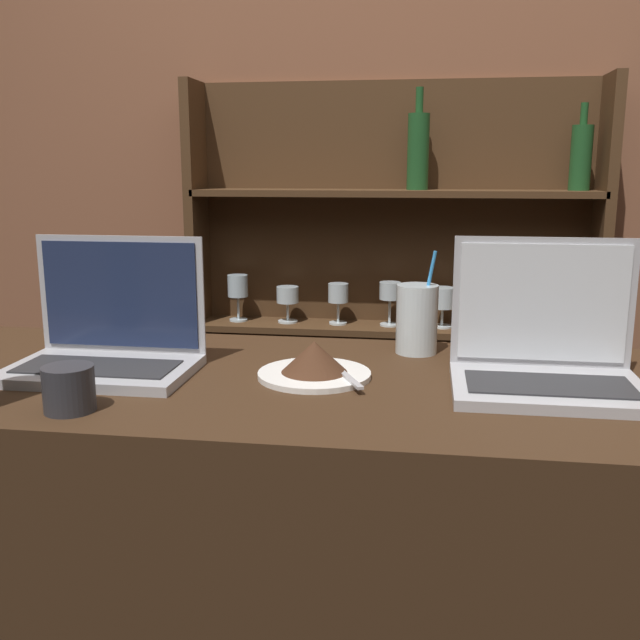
# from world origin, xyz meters

# --- Properties ---
(back_wall) EXTENTS (7.00, 0.06, 2.70)m
(back_wall) POSITION_xyz_m (0.00, 1.43, 1.35)
(back_wall) COLOR brown
(back_wall) RESTS_ON ground_plane
(back_shelf) EXTENTS (1.26, 0.18, 1.68)m
(back_shelf) POSITION_xyz_m (0.02, 1.35, 0.88)
(back_shelf) COLOR #472D19
(back_shelf) RESTS_ON ground_plane
(laptop_near) EXTENTS (0.33, 0.21, 0.24)m
(laptop_near) POSITION_xyz_m (-0.45, 0.31, 1.11)
(laptop_near) COLOR #ADADB2
(laptop_near) RESTS_ON bar_counter
(laptop_far) EXTENTS (0.31, 0.23, 0.25)m
(laptop_far) POSITION_xyz_m (0.33, 0.32, 1.11)
(laptop_far) COLOR #ADADB2
(laptop_far) RESTS_ON bar_counter
(cake_plate) EXTENTS (0.20, 0.20, 0.07)m
(cake_plate) POSITION_xyz_m (-0.07, 0.32, 1.09)
(cake_plate) COLOR white
(cake_plate) RESTS_ON bar_counter
(water_glass) EXTENTS (0.08, 0.08, 0.21)m
(water_glass) POSITION_xyz_m (0.11, 0.52, 1.13)
(water_glass) COLOR silver
(water_glass) RESTS_ON bar_counter
(coffee_cup) EXTENTS (0.08, 0.08, 0.07)m
(coffee_cup) POSITION_xyz_m (-0.41, 0.09, 1.09)
(coffee_cup) COLOR #2D2D33
(coffee_cup) RESTS_ON bar_counter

